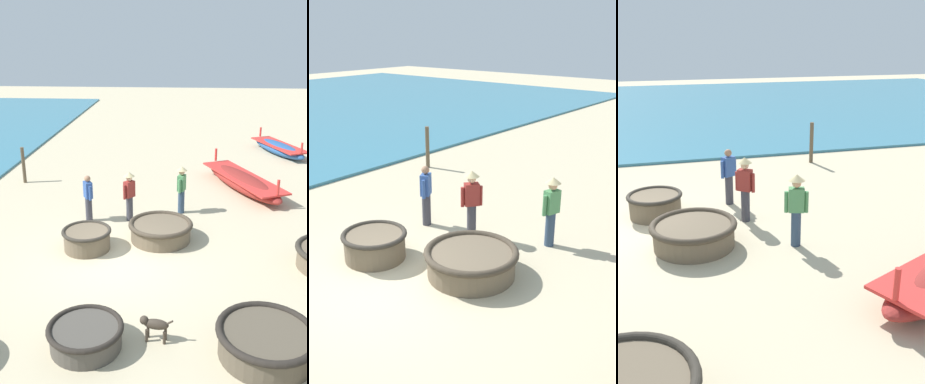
# 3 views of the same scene
# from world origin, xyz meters

# --- Properties ---
(ground_plane) EXTENTS (80.00, 80.00, 0.00)m
(ground_plane) POSITION_xyz_m (0.00, 0.00, 0.00)
(ground_plane) COLOR #C6B793
(sea) EXTENTS (28.00, 52.00, 0.10)m
(sea) POSITION_xyz_m (-20.04, 4.00, 0.05)
(sea) COLOR teal
(sea) RESTS_ON ground
(coracle_tilted) EXTENTS (1.94, 1.94, 0.58)m
(coracle_tilted) POSITION_xyz_m (1.15, 1.42, 0.32)
(coracle_tilted) COLOR brown
(coracle_tilted) RESTS_ON ground
(coracle_nearest) EXTENTS (1.42, 1.42, 0.62)m
(coracle_nearest) POSITION_xyz_m (-0.93, 0.66, 0.33)
(coracle_nearest) COLOR brown
(coracle_nearest) RESTS_ON ground
(fisherman_by_coracle) EXTENTS (0.36, 0.51, 1.67)m
(fisherman_by_coracle) POSITION_xyz_m (1.74, 3.61, 0.96)
(fisherman_by_coracle) COLOR #2D425B
(fisherman_by_coracle) RESTS_ON ground
(fisherman_hauling) EXTENTS (0.36, 0.47, 1.57)m
(fisherman_hauling) POSITION_xyz_m (-1.29, 2.69, 0.84)
(fisherman_hauling) COLOR #383842
(fisherman_hauling) RESTS_ON ground
(fisherman_crouching) EXTENTS (0.38, 0.44, 1.67)m
(fisherman_crouching) POSITION_xyz_m (0.04, 2.85, 0.96)
(fisherman_crouching) COLOR #383842
(fisherman_crouching) RESTS_ON ground
(mooring_post_mid_beach) EXTENTS (0.14, 0.14, 1.50)m
(mooring_post_mid_beach) POSITION_xyz_m (-4.78, 6.44, 0.75)
(mooring_post_mid_beach) COLOR brown
(mooring_post_mid_beach) RESTS_ON ground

